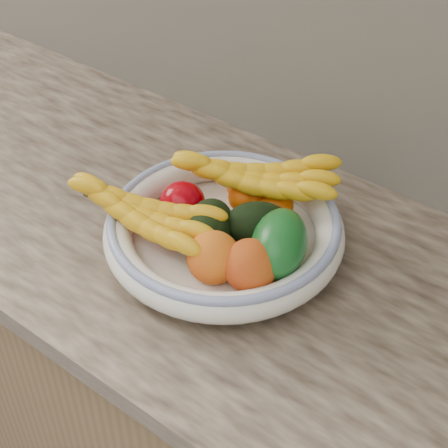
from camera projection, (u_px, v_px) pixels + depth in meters
kitchen_counter at (231, 397)px, 1.44m from camera, size 2.44×0.66×1.40m
fruit_bowl at (224, 229)px, 1.11m from camera, size 0.39×0.39×0.08m
clementine_back_left at (242, 188)px, 1.18m from camera, size 0.06×0.06×0.05m
clementine_back_right at (276, 205)px, 1.15m from camera, size 0.07×0.07×0.05m
clementine_back_mid at (245, 197)px, 1.16m from camera, size 0.07×0.07×0.05m
clementine_extra at (254, 197)px, 1.16m from camera, size 0.06×0.06×0.05m
tomato_left at (182, 202)px, 1.14m from camera, size 0.10×0.10×0.07m
tomato_near_left at (167, 225)px, 1.10m from camera, size 0.07×0.07×0.06m
avocado_center at (209, 227)px, 1.09m from camera, size 0.11×0.13×0.08m
avocado_right at (257, 224)px, 1.09m from camera, size 0.13×0.12×0.07m
green_mango at (279, 244)px, 1.04m from camera, size 0.16×0.17×0.12m
peach_front at (214, 257)px, 1.03m from camera, size 0.11×0.11×0.08m
peach_right at (251, 266)px, 1.02m from camera, size 0.11×0.11×0.08m
banana_bunch_back at (254, 181)px, 1.14m from camera, size 0.32×0.23×0.08m
banana_bunch_front at (142, 216)px, 1.08m from camera, size 0.29×0.16×0.08m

